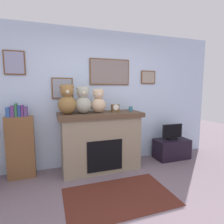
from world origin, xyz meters
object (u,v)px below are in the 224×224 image
fireplace (100,141)px  tv_stand (172,149)px  mantel_clock (115,108)px  television (172,132)px  teddy_bear_tan (98,102)px  teddy_bear_grey (83,101)px  candle_jar (131,109)px  bookshelf (20,145)px  teddy_bear_brown (67,101)px

fireplace → tv_stand: 1.62m
fireplace → mantel_clock: mantel_clock is taller
television → teddy_bear_tan: 1.76m
fireplace → teddy_bear_grey: bearing=-176.6°
candle_jar → bookshelf: bearing=176.8°
tv_stand → candle_jar: (-0.98, -0.01, 0.90)m
teddy_bear_brown → teddy_bear_tan: bearing=0.0°
tv_stand → teddy_bear_tan: bearing=-179.7°
tv_stand → teddy_bear_brown: 2.42m
mantel_clock → candle_jar: bearing=0.3°
tv_stand → teddy_bear_brown: size_ratio=1.44×
teddy_bear_tan → fireplace: bearing=27.9°
fireplace → teddy_bear_grey: 0.80m
candle_jar → mantel_clock: (-0.32, -0.00, 0.03)m
mantel_clock → teddy_bear_brown: (-0.86, 0.00, 0.16)m
fireplace → teddy_bear_tan: (-0.03, -0.02, 0.72)m
teddy_bear_brown → television: bearing=0.2°
teddy_bear_brown → mantel_clock: bearing=-0.1°
bookshelf → television: bookshelf is taller
candle_jar → teddy_bear_tan: bearing=-180.0°
teddy_bear_grey → teddy_bear_tan: 0.28m
teddy_bear_brown → candle_jar: bearing=0.0°
teddy_bear_grey → mantel_clock: bearing=-0.1°
television → candle_jar: candle_jar is taller
mantel_clock → teddy_bear_tan: teddy_bear_tan is taller
tv_stand → teddy_bear_tan: 1.93m
fireplace → teddy_bear_grey: (-0.31, -0.02, 0.74)m
television → teddy_bear_grey: size_ratio=0.99×
mantel_clock → bookshelf: bearing=176.1°
fireplace → teddy_bear_grey: size_ratio=3.16×
tv_stand → mantel_clock: mantel_clock is taller
bookshelf → teddy_bear_brown: (0.77, -0.11, 0.72)m
teddy_bear_brown → teddy_bear_grey: bearing=0.0°
bookshelf → teddy_bear_tan: teddy_bear_tan is taller
tv_stand → teddy_bear_brown: bearing=-179.7°
television → teddy_bear_tan: bearing=-179.7°
candle_jar → teddy_bear_grey: 0.93m
tv_stand → teddy_bear_grey: bearing=-179.7°
bookshelf → teddy_bear_brown: 1.06m
candle_jar → mantel_clock: size_ratio=0.63×
mantel_clock → teddy_bear_grey: teddy_bear_grey is taller
fireplace → teddy_bear_tan: size_ratio=3.50×
candle_jar → teddy_bear_grey: bearing=-180.0°
bookshelf → candle_jar: (1.95, -0.11, 0.54)m
teddy_bear_tan → television: bearing=0.3°
fireplace → television: size_ratio=3.18×
teddy_bear_brown → teddy_bear_grey: 0.27m
bookshelf → candle_jar: 2.02m
candle_jar → teddy_bear_tan: 0.65m
teddy_bear_tan → candle_jar: bearing=0.0°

